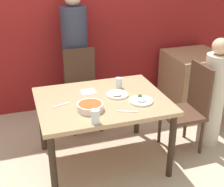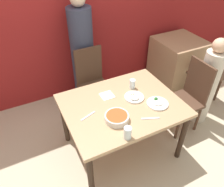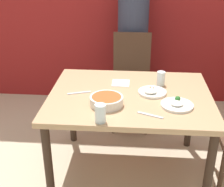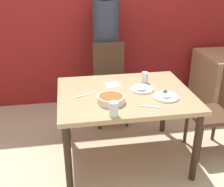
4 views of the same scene
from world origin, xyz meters
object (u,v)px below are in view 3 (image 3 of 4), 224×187
Objects in this scene: person_adult at (132,47)px; glass_water_tall at (161,78)px; bowl_curry at (107,101)px; plate_rice_adult at (152,92)px; chair_adult_spot at (131,79)px.

glass_water_tall is at bearing -75.60° from person_adult.
glass_water_tall is (0.40, 0.38, 0.02)m from bowl_curry.
plate_rice_adult is at bearing 33.33° from bowl_curry.
bowl_curry is at bearing -146.67° from plate_rice_adult.
glass_water_tall is at bearing -68.74° from chair_adult_spot.
bowl_curry is 1.10× the size of plate_rice_adult.
chair_adult_spot is 0.60× the size of person_adult.
chair_adult_spot reaches higher than glass_water_tall.
plate_rice_adult is 1.92× the size of glass_water_tall.
chair_adult_spot is 0.85m from plate_rice_adult.
glass_water_tall is (0.25, -0.96, 0.04)m from person_adult.
glass_water_tall is at bearing 65.90° from plate_rice_adult.
chair_adult_spot is 0.73m from glass_water_tall.
plate_rice_adult is at bearing -81.41° from person_adult.
person_adult reaches higher than glass_water_tall.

